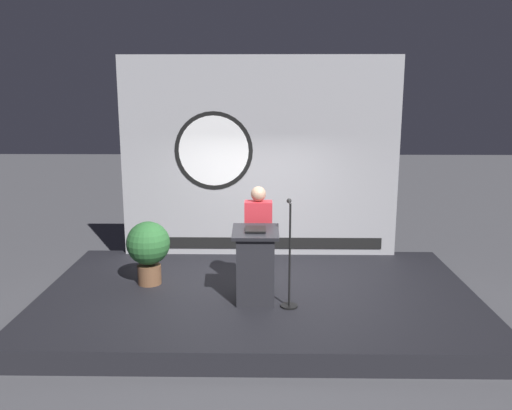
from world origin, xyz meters
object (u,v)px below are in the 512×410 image
podium (256,266)px  microphone_stand (289,270)px  potted_plant (148,247)px  speaker_person (258,238)px

podium → microphone_stand: (0.47, -0.09, -0.02)m
potted_plant → speaker_person: bearing=-8.6°
podium → microphone_stand: size_ratio=0.75×
microphone_stand → podium: bearing=168.8°
speaker_person → microphone_stand: size_ratio=1.08×
potted_plant → podium: bearing=-24.0°
podium → potted_plant: podium is taller
speaker_person → potted_plant: bearing=171.4°
podium → speaker_person: (0.03, 0.48, 0.26)m
podium → microphone_stand: 0.48m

